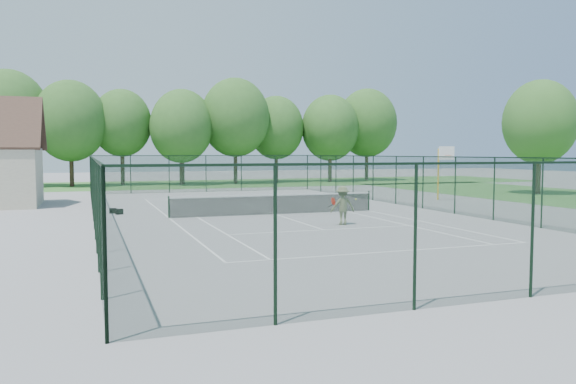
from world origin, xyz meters
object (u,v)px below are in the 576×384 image
at_px(sports_bag_a, 119,212).
at_px(tennis_player, 343,205).
at_px(basketball_goal, 443,162).
at_px(tennis_net, 275,203).

xyz_separation_m(sports_bag_a, tennis_player, (9.18, -7.74, 0.72)).
relative_size(basketball_goal, tennis_player, 2.07).
xyz_separation_m(tennis_net, tennis_player, (1.48, -5.11, 0.29)).
relative_size(sports_bag_a, tennis_player, 0.20).
distance_m(tennis_net, sports_bag_a, 8.15).
relative_size(tennis_net, sports_bag_a, 30.69).
relative_size(basketball_goal, sports_bag_a, 10.11).
distance_m(basketball_goal, tennis_player, 15.21).
xyz_separation_m(tennis_net, basketball_goal, (13.33, 4.27, 1.99)).
distance_m(tennis_net, tennis_player, 5.33).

